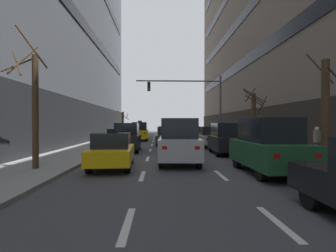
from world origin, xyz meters
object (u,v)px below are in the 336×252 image
car_parked_3 (210,137)px  street_tree_1 (326,112)px  street_tree_0 (123,124)px  taxi_driving_0 (164,131)px  street_tree_2 (34,106)px  car_parked_2 (226,139)px  car_driving_5 (127,137)px  traffic_signal_0 (195,97)px  car_parked_1 (268,146)px  car_driving_4 (167,136)px  street_tree_3 (254,119)px  pedestrian_1 (233,132)px  car_driving_2 (179,141)px  taxi_driving_1 (140,131)px  taxi_driving_6 (166,133)px  pedestrian_0 (317,140)px  taxi_driving_3 (112,151)px

car_parked_3 → street_tree_1: size_ratio=0.98×
street_tree_0 → street_tree_1: bearing=-66.9°
taxi_driving_0 → street_tree_0: bearing=-148.0°
street_tree_2 → street_tree_1: bearing=-2.2°
car_parked_3 → street_tree_0: street_tree_0 is taller
car_parked_2 → car_driving_5: bearing=163.2°
traffic_signal_0 → street_tree_1: (3.41, -14.39, -2.00)m
car_parked_1 → car_parked_3: (0.00, 12.18, -0.23)m
car_driving_4 → street_tree_2: size_ratio=0.82×
street_tree_3 → pedestrian_1: bearing=83.0°
car_driving_2 → street_tree_3: size_ratio=1.05×
car_driving_5 → car_parked_2: size_ratio=1.00×
street_tree_1 → pedestrian_1: bearing=86.3°
taxi_driving_0 → car_parked_1: car_parked_1 is taller
car_parked_2 → pedestrian_1: (3.69, 11.66, 0.04)m
car_driving_4 → street_tree_1: 15.21m
car_driving_4 → car_parked_3: (3.56, -1.97, 0.02)m
car_parked_2 → traffic_signal_0: size_ratio=0.53×
taxi_driving_1 → car_parked_2: bearing=-65.7°
car_parked_1 → car_parked_3: size_ratio=0.97×
street_tree_3 → taxi_driving_1: bearing=125.7°
taxi_driving_1 → street_tree_2: street_tree_2 is taller
car_driving_5 → car_parked_3: car_driving_5 is taller
taxi_driving_0 → street_tree_1: (6.04, -31.61, 1.67)m
taxi_driving_6 → street_tree_0: size_ratio=1.12×
car_driving_4 → car_driving_5: car_driving_5 is taller
car_parked_3 → pedestrian_0: bearing=-64.6°
car_driving_2 → street_tree_3: 8.35m
traffic_signal_0 → taxi_driving_3: bearing=-112.7°
car_driving_2 → car_parked_2: bearing=49.9°
car_driving_5 → car_parked_3: size_ratio=0.90×
car_driving_4 → pedestrian_1: pedestrian_1 is taller
car_parked_2 → taxi_driving_3: bearing=-140.6°
taxi_driving_3 → pedestrian_0: 10.68m
taxi_driving_1 → car_parked_1: taxi_driving_1 is taller
street_tree_1 → street_tree_3: size_ratio=1.07×
car_driving_4 → street_tree_2: (-5.90, -13.40, 1.88)m
car_driving_2 → car_driving_4: (-0.23, 11.29, -0.27)m
car_parked_2 → car_parked_3: car_parked_2 is taller
car_parked_3 → street_tree_3: 4.49m
taxi_driving_0 → street_tree_1: street_tree_1 is taller
car_driving_4 → street_tree_2: street_tree_2 is taller
car_driving_4 → taxi_driving_6: 11.28m
car_parked_1 → street_tree_3: bearing=74.0°
taxi_driving_6 → car_parked_1: size_ratio=0.92×
taxi_driving_3 → car_driving_4: (2.84, 12.60, 0.06)m
car_driving_5 → pedestrian_0: 11.86m
car_parked_3 → street_tree_2: size_ratio=0.83×
car_driving_2 → car_driving_5: (-3.23, 5.94, -0.10)m
street_tree_1 → taxi_driving_3: bearing=172.0°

